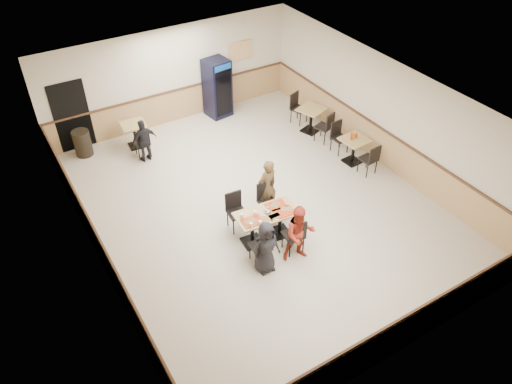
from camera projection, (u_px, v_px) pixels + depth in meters
ground at (257, 205)px, 12.67m from camera, size 10.00×10.00×0.00m
room_shell at (264, 123)px, 14.73m from camera, size 10.00×10.00×10.00m
main_table at (266, 221)px, 11.43m from camera, size 1.50×0.84×0.77m
main_chairs at (264, 223)px, 11.43m from camera, size 1.42×1.79×0.98m
diner_woman_left at (266, 248)px, 10.57m from camera, size 0.64×0.42×1.31m
diner_woman_right at (300, 234)px, 10.82m from camera, size 0.82×0.72×1.43m
diner_man_opposite at (267, 187)px, 12.06m from camera, size 0.58×0.41×1.50m
lone_diner at (144, 141)px, 13.86m from camera, size 0.77×0.37×1.28m
tabletop_clutter at (268, 214)px, 11.21m from camera, size 1.28×0.66×0.12m
side_table_near at (354, 147)px, 13.86m from camera, size 0.75×0.75×0.75m
side_table_near_chair_south at (368, 158)px, 13.48m from camera, size 0.47×0.47×0.95m
side_table_near_chair_north at (340, 138)px, 14.28m from camera, size 0.47×0.47×0.95m
side_table_far at (311, 116)px, 15.14m from camera, size 0.93×0.93×0.78m
side_table_far_chair_south at (324, 126)px, 14.74m from camera, size 0.59×0.59×0.99m
side_table_far_chair_north at (299, 108)px, 15.58m from camera, size 0.59×0.59×0.99m
condiment_caddy at (353, 136)px, 13.67m from camera, size 0.23×0.06×0.20m
back_table at (134, 132)px, 14.51m from camera, size 0.75×0.75×0.74m
back_table_chair_lone at (142, 142)px, 14.13m from camera, size 0.47×0.47×0.94m
pepsi_cooler at (217, 88)px, 15.69m from camera, size 0.79×0.80×1.87m
trash_bin at (83, 143)px, 14.23m from camera, size 0.49×0.49×0.77m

